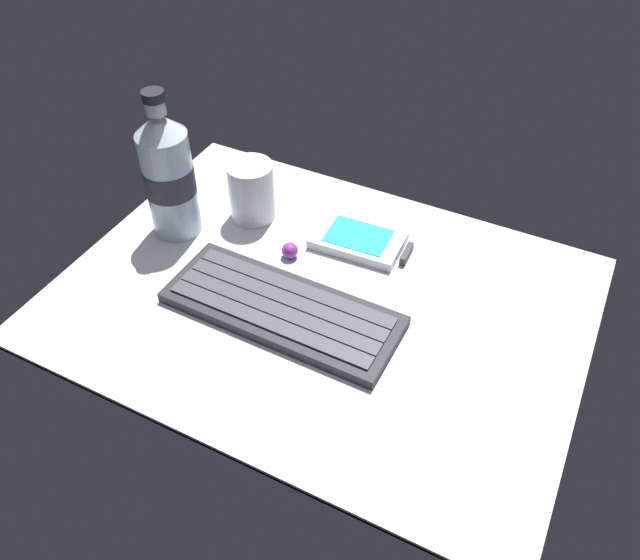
% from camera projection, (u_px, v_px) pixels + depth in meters
% --- Properties ---
extents(ground_plane, '(0.64, 0.48, 0.03)m').
position_uv_depth(ground_plane, '(319.00, 304.00, 0.80)').
color(ground_plane, silver).
extents(keyboard, '(0.29, 0.11, 0.02)m').
position_uv_depth(keyboard, '(282.00, 309.00, 0.77)').
color(keyboard, '#232328').
rests_on(keyboard, ground_plane).
extents(handheld_device, '(0.13, 0.08, 0.02)m').
position_uv_depth(handheld_device, '(363.00, 241.00, 0.86)').
color(handheld_device, silver).
rests_on(handheld_device, ground_plane).
extents(juice_cup, '(0.06, 0.06, 0.09)m').
position_uv_depth(juice_cup, '(252.00, 193.00, 0.89)').
color(juice_cup, silver).
rests_on(juice_cup, ground_plane).
extents(water_bottle, '(0.07, 0.07, 0.21)m').
position_uv_depth(water_bottle, '(169.00, 175.00, 0.83)').
color(water_bottle, silver).
rests_on(water_bottle, ground_plane).
extents(trackball_mouse, '(0.02, 0.02, 0.02)m').
position_uv_depth(trackball_mouse, '(290.00, 250.00, 0.85)').
color(trackball_mouse, purple).
rests_on(trackball_mouse, ground_plane).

